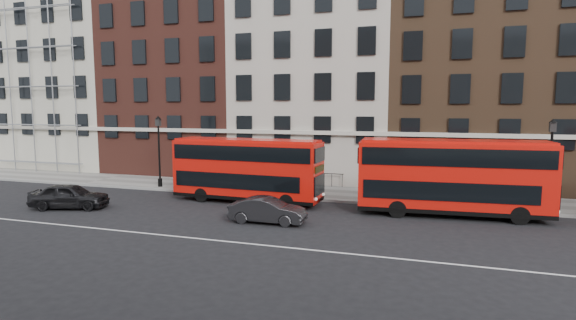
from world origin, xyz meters
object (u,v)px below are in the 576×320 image
(bus_c, at_px, (451,176))
(bus_b, at_px, (246,168))
(car_front, at_px, (267,210))
(car_rear, at_px, (69,196))

(bus_c, bearing_deg, bus_b, 175.98)
(car_front, bearing_deg, car_rear, 90.44)
(bus_b, relative_size, bus_c, 0.94)
(bus_b, relative_size, car_rear, 2.17)
(car_rear, height_order, car_front, car_rear)
(bus_c, distance_m, car_rear, 22.52)
(bus_b, bearing_deg, car_rear, -149.51)
(car_rear, bearing_deg, car_front, -105.38)
(car_rear, bearing_deg, bus_c, -94.71)
(bus_c, bearing_deg, car_front, -158.00)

